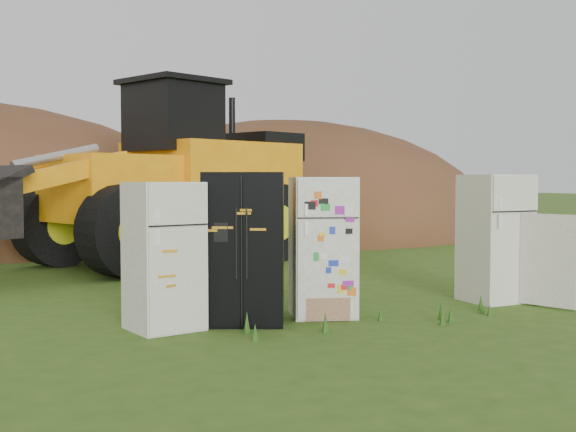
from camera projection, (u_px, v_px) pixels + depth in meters
name	position (u px, v px, depth m)	size (l,w,h in m)	color
ground	(354.00, 313.00, 9.54)	(120.00, 120.00, 0.00)	#315216
fridge_leftmost	(164.00, 256.00, 8.48)	(0.77, 0.74, 1.74)	white
fridge_black_side	(244.00, 248.00, 8.85)	(0.97, 0.77, 1.86)	black
fridge_sticker	(323.00, 247.00, 9.31)	(0.80, 0.74, 1.80)	silver
fridge_open_door	(495.00, 238.00, 10.43)	(0.83, 0.77, 1.84)	white
wheel_loader	(135.00, 171.00, 14.49)	(7.95, 3.22, 3.85)	#FEA410
dirt_mound_right	(288.00, 235.00, 22.49)	(13.87, 10.17, 7.15)	#492D17
dirt_mound_back	(102.00, 228.00, 25.63)	(18.35, 12.23, 5.72)	#492D17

